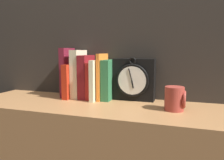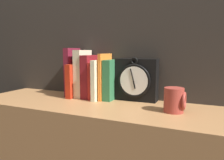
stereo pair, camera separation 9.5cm
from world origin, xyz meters
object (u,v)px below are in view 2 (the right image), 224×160
object	(u,v)px
mug	(175,100)
book_slot5_cream	(100,80)
book_slot4_red	(96,80)
book_slot6_orange	(105,77)
clock	(136,80)
book_slot2_cream	(83,74)
book_slot3_maroon	(90,77)
book_slot1_red	(76,80)
book_slot0_maroon	(72,72)
book_slot7_green	(111,80)

from	to	relation	value
mug	book_slot5_cream	bearing A→B (deg)	166.32
book_slot4_red	book_slot6_orange	bearing A→B (deg)	-0.35
clock	mug	world-z (taller)	clock
book_slot2_cream	book_slot6_orange	xyz separation A→B (m)	(0.13, -0.00, -0.01)
book_slot6_orange	book_slot5_cream	bearing A→B (deg)	-154.88
book_slot3_maroon	book_slot6_orange	xyz separation A→B (m)	(0.09, -0.00, 0.00)
clock	book_slot1_red	distance (m)	0.32
book_slot0_maroon	mug	world-z (taller)	book_slot0_maroon
book_slot2_cream	clock	bearing A→B (deg)	5.08
book_slot0_maroon	mug	bearing A→B (deg)	-11.29
book_slot5_cream	book_slot4_red	bearing A→B (deg)	158.14
mug	book_slot3_maroon	bearing A→B (deg)	166.70
clock	book_slot4_red	world-z (taller)	clock
book_slot0_maroon	book_slot4_red	xyz separation A→B (m)	(0.15, -0.01, -0.04)
book_slot7_green	book_slot2_cream	bearing A→B (deg)	-179.77
book_slot4_red	book_slot6_orange	world-z (taller)	book_slot6_orange
book_slot5_cream	book_slot6_orange	distance (m)	0.03
book_slot7_green	mug	size ratio (longest dim) A/B	2.02
book_slot5_cream	book_slot1_red	bearing A→B (deg)	179.16
book_slot4_red	book_slot1_red	bearing A→B (deg)	-175.37
clock	book_slot3_maroon	xyz separation A→B (m)	(-0.24, -0.03, 0.01)
clock	book_slot0_maroon	distance (m)	0.35
book_slot6_orange	mug	size ratio (longest dim) A/B	2.33
clock	book_slot6_orange	distance (m)	0.16
book_slot7_green	mug	bearing A→B (deg)	-18.35
clock	book_slot4_red	size ratio (longest dim) A/B	1.15
clock	book_slot0_maroon	world-z (taller)	book_slot0_maroon
book_slot2_cream	book_slot6_orange	world-z (taller)	book_slot2_cream
book_slot1_red	book_slot4_red	distance (m)	0.12
book_slot0_maroon	book_slot7_green	world-z (taller)	book_slot0_maroon
book_slot0_maroon	book_slot3_maroon	distance (m)	0.11
book_slot4_red	book_slot5_cream	xyz separation A→B (m)	(0.03, -0.01, 0.01)
clock	book_slot2_cream	world-z (taller)	book_slot2_cream
book_slot3_maroon	book_slot0_maroon	bearing A→B (deg)	176.90
clock	book_slot1_red	bearing A→B (deg)	-173.27
clock	book_slot6_orange	bearing A→B (deg)	-169.28
book_slot1_red	book_slot6_orange	distance (m)	0.17
book_slot4_red	book_slot7_green	size ratio (longest dim) A/B	0.94
book_slot0_maroon	book_slot7_green	distance (m)	0.23
book_slot1_red	book_slot5_cream	world-z (taller)	book_slot5_cream
book_slot1_red	book_slot3_maroon	size ratio (longest dim) A/B	0.79
book_slot2_cream	book_slot3_maroon	bearing A→B (deg)	-3.01
clock	book_slot7_green	bearing A→B (deg)	-168.56
book_slot3_maroon	mug	distance (m)	0.46
book_slot0_maroon	book_slot5_cream	xyz separation A→B (m)	(0.18, -0.02, -0.03)
book_slot6_orange	mug	distance (m)	0.38
book_slot3_maroon	book_slot5_cream	xyz separation A→B (m)	(0.06, -0.01, -0.01)
book_slot2_cream	book_slot4_red	bearing A→B (deg)	-2.32
book_slot0_maroon	book_slot2_cream	size ratio (longest dim) A/B	1.04
book_slot4_red	mug	xyz separation A→B (m)	(0.41, -0.10, -0.04)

